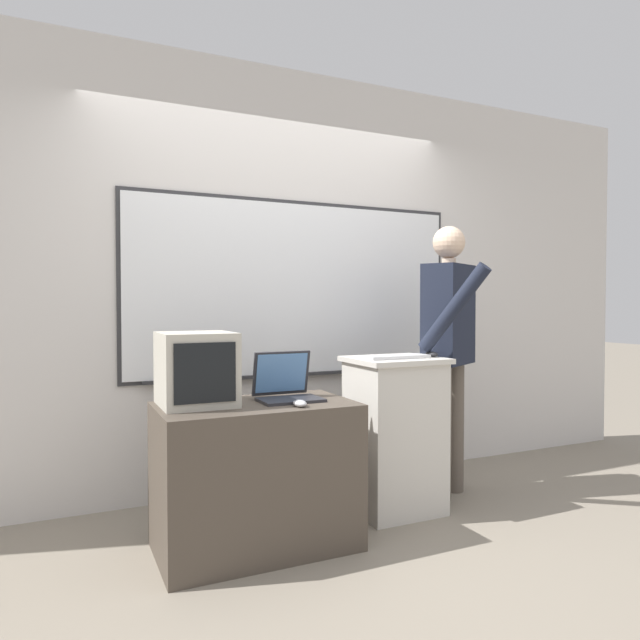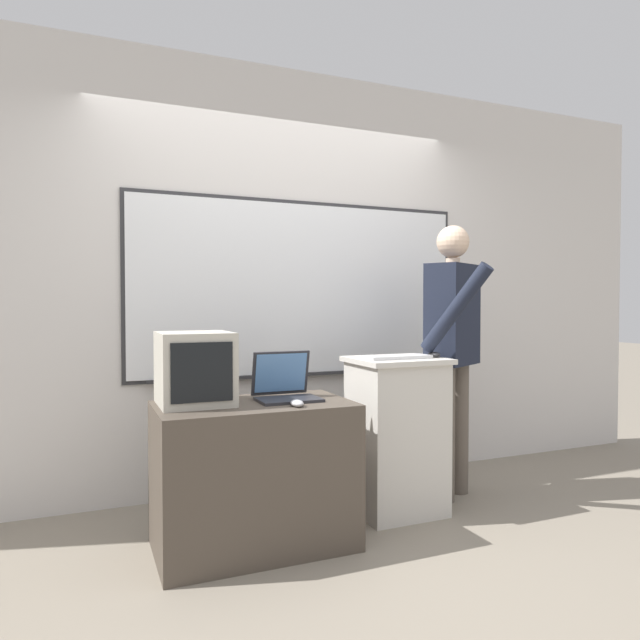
{
  "view_description": "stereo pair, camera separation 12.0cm",
  "coord_description": "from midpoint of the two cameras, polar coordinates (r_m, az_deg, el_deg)",
  "views": [
    {
      "loc": [
        -1.37,
        -2.46,
        1.25
      ],
      "look_at": [
        -0.03,
        0.43,
        1.16
      ],
      "focal_mm": 32.0,
      "sensor_mm": 36.0,
      "label": 1
    },
    {
      "loc": [
        -1.26,
        -2.51,
        1.25
      ],
      "look_at": [
        -0.03,
        0.43,
        1.16
      ],
      "focal_mm": 32.0,
      "sensor_mm": 36.0,
      "label": 2
    }
  ],
  "objects": [
    {
      "name": "back_wall",
      "position": [
        3.94,
        -5.28,
        4.05
      ],
      "size": [
        6.4,
        0.17,
        2.85
      ],
      "color": "silver",
      "rests_on": "ground_plane"
    },
    {
      "name": "computer_mouse_by_laptop",
      "position": [
        2.84,
        -3.24,
        -8.32
      ],
      "size": [
        0.06,
        0.1,
        0.03
      ],
      "color": "#BCBCC1",
      "rests_on": "side_desk"
    },
    {
      "name": "ground_plane",
      "position": [
        3.08,
        2.96,
        -22.39
      ],
      "size": [
        30.0,
        30.0,
        0.0
      ],
      "primitive_type": "plane",
      "color": "gray"
    },
    {
      "name": "person_presenter",
      "position": [
        3.78,
        11.9,
        -2.04
      ],
      "size": [
        0.57,
        0.7,
        1.76
      ],
      "rotation": [
        0.0,
        0.0,
        0.52
      ],
      "color": "brown",
      "rests_on": "ground_plane"
    },
    {
      "name": "lectern_podium",
      "position": [
        3.53,
        6.5,
        -11.24
      ],
      "size": [
        0.54,
        0.47,
        0.93
      ],
      "color": "beige",
      "rests_on": "ground_plane"
    },
    {
      "name": "side_desk",
      "position": [
        3.05,
        -7.57,
        -15.16
      ],
      "size": [
        0.99,
        0.57,
        0.74
      ],
      "color": "#4C4238",
      "rests_on": "ground_plane"
    },
    {
      "name": "laptop",
      "position": [
        3.05,
        -4.57,
        -6.59
      ],
      "size": [
        0.32,
        0.27,
        0.25
      ],
      "color": "#28282D",
      "rests_on": "side_desk"
    },
    {
      "name": "wireless_keyboard",
      "position": [
        3.39,
        6.63,
        -3.68
      ],
      "size": [
        0.4,
        0.14,
        0.02
      ],
      "color": "silver",
      "rests_on": "lectern_podium"
    },
    {
      "name": "computer_mouse_by_keyboard",
      "position": [
        3.51,
        10.17,
        -3.39
      ],
      "size": [
        0.06,
        0.1,
        0.03
      ],
      "color": "black",
      "rests_on": "lectern_podium"
    },
    {
      "name": "crt_monitor",
      "position": [
        2.94,
        -13.42,
        -4.77
      ],
      "size": [
        0.36,
        0.38,
        0.37
      ],
      "color": "#BCB7A8",
      "rests_on": "side_desk"
    }
  ]
}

